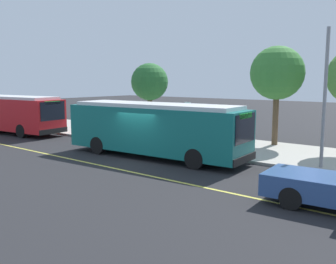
# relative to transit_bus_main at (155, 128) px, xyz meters

# --- Properties ---
(ground_plane) EXTENTS (120.00, 120.00, 0.00)m
(ground_plane) POSITION_rel_transit_bus_main_xyz_m (-0.14, -1.01, -1.62)
(ground_plane) COLOR #232326
(sidewalk_curb) EXTENTS (44.00, 6.40, 0.15)m
(sidewalk_curb) POSITION_rel_transit_bus_main_xyz_m (-0.14, 4.99, -1.54)
(sidewalk_curb) COLOR #A8A399
(sidewalk_curb) RESTS_ON ground_plane
(lane_stripe_center) EXTENTS (36.00, 0.14, 0.01)m
(lane_stripe_center) POSITION_rel_transit_bus_main_xyz_m (-0.14, -3.21, -1.61)
(lane_stripe_center) COLOR #E0D64C
(lane_stripe_center) RESTS_ON ground_plane
(transit_bus_main) EXTENTS (10.73, 3.25, 2.95)m
(transit_bus_main) POSITION_rel_transit_bus_main_xyz_m (0.00, 0.00, 0.00)
(transit_bus_main) COLOR #146B66
(transit_bus_main) RESTS_ON ground_plane
(transit_bus_second) EXTENTS (11.33, 3.64, 2.95)m
(transit_bus_second) POSITION_rel_transit_bus_main_xyz_m (-15.60, -0.05, 0.00)
(transit_bus_second) COLOR red
(transit_bus_second) RESTS_ON ground_plane
(bus_shelter) EXTENTS (2.90, 1.60, 2.48)m
(bus_shelter) POSITION_rel_transit_bus_main_xyz_m (-1.81, 5.12, 0.30)
(bus_shelter) COLOR #333338
(bus_shelter) RESTS_ON sidewalk_curb
(waiting_bench) EXTENTS (1.60, 0.48, 0.95)m
(waiting_bench) POSITION_rel_transit_bus_main_xyz_m (-1.50, 5.05, -0.98)
(waiting_bench) COLOR brown
(waiting_bench) RESTS_ON sidewalk_curb
(route_sign_post) EXTENTS (0.44, 0.08, 2.80)m
(route_sign_post) POSITION_rel_transit_bus_main_xyz_m (0.52, 2.35, 0.34)
(route_sign_post) COLOR #333338
(route_sign_post) RESTS_ON sidewalk_curb
(street_tree_upstreet) EXTENTS (2.88, 2.88, 5.34)m
(street_tree_upstreet) POSITION_rel_transit_bus_main_xyz_m (-6.24, 6.66, 2.40)
(street_tree_upstreet) COLOR brown
(street_tree_upstreet) RESTS_ON sidewalk_curb
(street_tree_downstreet) EXTENTS (3.30, 3.30, 6.12)m
(street_tree_downstreet) POSITION_rel_transit_bus_main_xyz_m (3.86, 7.09, 2.98)
(street_tree_downstreet) COLOR brown
(street_tree_downstreet) RESTS_ON sidewalk_curb
(utility_pole) EXTENTS (0.16, 0.16, 6.40)m
(utility_pole) POSITION_rel_transit_bus_main_xyz_m (8.05, 2.57, 1.73)
(utility_pole) COLOR gray
(utility_pole) RESTS_ON sidewalk_curb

